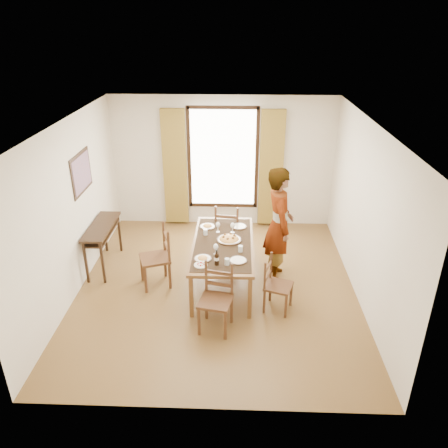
{
  "coord_description": "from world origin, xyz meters",
  "views": [
    {
      "loc": [
        0.34,
        -6.08,
        4.06
      ],
      "look_at": [
        0.1,
        0.32,
        1.0
      ],
      "focal_mm": 35.0,
      "sensor_mm": 36.0,
      "label": 1
    }
  ],
  "objects_px": {
    "man": "(279,225)",
    "pasta_platter": "(229,238)",
    "console_table": "(102,231)",
    "dining_table": "(223,246)"
  },
  "relations": [
    {
      "from": "dining_table",
      "to": "pasta_platter",
      "type": "height_order",
      "value": "pasta_platter"
    },
    {
      "from": "dining_table",
      "to": "pasta_platter",
      "type": "distance_m",
      "value": 0.17
    },
    {
      "from": "console_table",
      "to": "man",
      "type": "xyz_separation_m",
      "value": [
        3.03,
        -0.25,
        0.3
      ]
    },
    {
      "from": "dining_table",
      "to": "pasta_platter",
      "type": "bearing_deg",
      "value": 41.21
    },
    {
      "from": "console_table",
      "to": "dining_table",
      "type": "relative_size",
      "value": 0.6
    },
    {
      "from": "console_table",
      "to": "pasta_platter",
      "type": "distance_m",
      "value": 2.26
    },
    {
      "from": "man",
      "to": "pasta_platter",
      "type": "relative_size",
      "value": 4.91
    },
    {
      "from": "console_table",
      "to": "dining_table",
      "type": "xyz_separation_m",
      "value": [
        2.12,
        -0.47,
        0.01
      ]
    },
    {
      "from": "pasta_platter",
      "to": "console_table",
      "type": "bearing_deg",
      "value": 170.1
    },
    {
      "from": "dining_table",
      "to": "man",
      "type": "relative_size",
      "value": 1.01
    }
  ]
}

